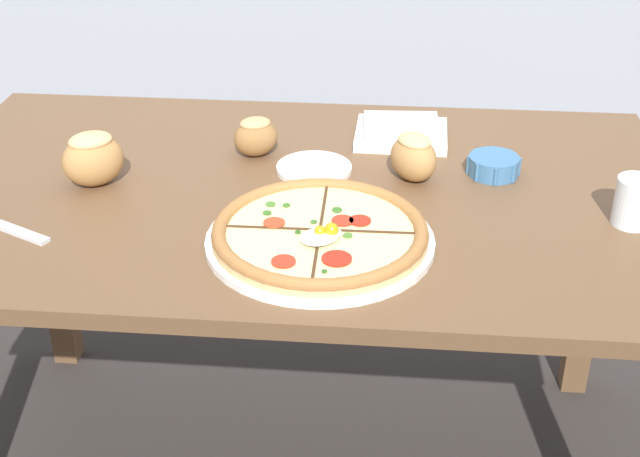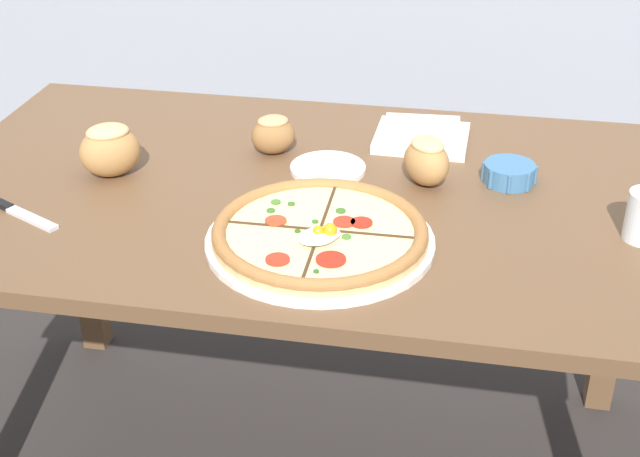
{
  "view_description": "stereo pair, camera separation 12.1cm",
  "coord_description": "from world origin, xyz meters",
  "px_view_note": "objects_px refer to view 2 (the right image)",
  "views": [
    {
      "loc": [
        0.18,
        -1.45,
        1.47
      ],
      "look_at": [
        0.06,
        -0.2,
        0.75
      ],
      "focal_mm": 50.0,
      "sensor_mm": 36.0,
      "label": 1
    },
    {
      "loc": [
        0.3,
        -1.44,
        1.47
      ],
      "look_at": [
        0.06,
        -0.2,
        0.75
      ],
      "focal_mm": 50.0,
      "sensor_mm": 36.0,
      "label": 2
    }
  ],
  "objects_px": {
    "dining_table": "(306,231)",
    "bread_piece_near": "(273,134)",
    "pizza": "(320,234)",
    "bread_piece_mid": "(110,149)",
    "side_saucer": "(328,168)",
    "ramekin_bowl": "(509,173)",
    "napkin_folded": "(422,135)",
    "knife_main": "(15,211)",
    "bread_piece_far": "(427,160)"
  },
  "relations": [
    {
      "from": "pizza",
      "to": "bread_piece_far",
      "type": "height_order",
      "value": "bread_piece_far"
    },
    {
      "from": "pizza",
      "to": "bread_piece_near",
      "type": "relative_size",
      "value": 3.5
    },
    {
      "from": "napkin_folded",
      "to": "bread_piece_mid",
      "type": "relative_size",
      "value": 1.33
    },
    {
      "from": "side_saucer",
      "to": "bread_piece_near",
      "type": "bearing_deg",
      "value": 153.28
    },
    {
      "from": "ramekin_bowl",
      "to": "side_saucer",
      "type": "height_order",
      "value": "ramekin_bowl"
    },
    {
      "from": "napkin_folded",
      "to": "dining_table",
      "type": "bearing_deg",
      "value": -128.58
    },
    {
      "from": "bread_piece_far",
      "to": "knife_main",
      "type": "xyz_separation_m",
      "value": [
        -0.7,
        -0.25,
        -0.04
      ]
    },
    {
      "from": "bread_piece_near",
      "to": "side_saucer",
      "type": "distance_m",
      "value": 0.14
    },
    {
      "from": "dining_table",
      "to": "bread_piece_near",
      "type": "xyz_separation_m",
      "value": [
        -0.09,
        0.14,
        0.13
      ]
    },
    {
      "from": "bread_piece_mid",
      "to": "bread_piece_far",
      "type": "xyz_separation_m",
      "value": [
        0.59,
        0.07,
        -0.01
      ]
    },
    {
      "from": "bread_piece_near",
      "to": "knife_main",
      "type": "height_order",
      "value": "bread_piece_near"
    },
    {
      "from": "ramekin_bowl",
      "to": "bread_piece_far",
      "type": "bearing_deg",
      "value": -167.67
    },
    {
      "from": "pizza",
      "to": "side_saucer",
      "type": "bearing_deg",
      "value": 97.51
    },
    {
      "from": "side_saucer",
      "to": "knife_main",
      "type": "bearing_deg",
      "value": -152.35
    },
    {
      "from": "napkin_folded",
      "to": "side_saucer",
      "type": "relative_size",
      "value": 1.31
    },
    {
      "from": "bread_piece_far",
      "to": "knife_main",
      "type": "bearing_deg",
      "value": -160.41
    },
    {
      "from": "bread_piece_mid",
      "to": "side_saucer",
      "type": "height_order",
      "value": "bread_piece_mid"
    },
    {
      "from": "pizza",
      "to": "knife_main",
      "type": "xyz_separation_m",
      "value": [
        -0.54,
        0.01,
        -0.02
      ]
    },
    {
      "from": "dining_table",
      "to": "bread_piece_mid",
      "type": "height_order",
      "value": "bread_piece_mid"
    },
    {
      "from": "dining_table",
      "to": "knife_main",
      "type": "distance_m",
      "value": 0.53
    },
    {
      "from": "napkin_folded",
      "to": "bread_piece_mid",
      "type": "height_order",
      "value": "bread_piece_mid"
    },
    {
      "from": "dining_table",
      "to": "knife_main",
      "type": "xyz_separation_m",
      "value": [
        -0.48,
        -0.19,
        0.1
      ]
    },
    {
      "from": "bread_piece_mid",
      "to": "side_saucer",
      "type": "distance_m",
      "value": 0.41
    },
    {
      "from": "bread_piece_far",
      "to": "side_saucer",
      "type": "distance_m",
      "value": 0.19
    },
    {
      "from": "dining_table",
      "to": "bread_piece_mid",
      "type": "relative_size",
      "value": 9.94
    },
    {
      "from": "knife_main",
      "to": "bread_piece_mid",
      "type": "bearing_deg",
      "value": 84.01
    },
    {
      "from": "pizza",
      "to": "ramekin_bowl",
      "type": "distance_m",
      "value": 0.42
    },
    {
      "from": "ramekin_bowl",
      "to": "napkin_folded",
      "type": "xyz_separation_m",
      "value": [
        -0.18,
        0.15,
        -0.0
      ]
    },
    {
      "from": "knife_main",
      "to": "bread_piece_far",
      "type": "bearing_deg",
      "value": 45.9
    },
    {
      "from": "dining_table",
      "to": "knife_main",
      "type": "height_order",
      "value": "knife_main"
    },
    {
      "from": "dining_table",
      "to": "napkin_folded",
      "type": "height_order",
      "value": "napkin_folded"
    },
    {
      "from": "knife_main",
      "to": "dining_table",
      "type": "bearing_deg",
      "value": 47.83
    },
    {
      "from": "dining_table",
      "to": "bread_piece_near",
      "type": "relative_size",
      "value": 13.11
    },
    {
      "from": "ramekin_bowl",
      "to": "side_saucer",
      "type": "distance_m",
      "value": 0.34
    },
    {
      "from": "dining_table",
      "to": "napkin_folded",
      "type": "relative_size",
      "value": 7.45
    },
    {
      "from": "pizza",
      "to": "side_saucer",
      "type": "height_order",
      "value": "pizza"
    },
    {
      "from": "dining_table",
      "to": "napkin_folded",
      "type": "xyz_separation_m",
      "value": [
        0.19,
        0.24,
        0.11
      ]
    },
    {
      "from": "ramekin_bowl",
      "to": "knife_main",
      "type": "relative_size",
      "value": 0.53
    },
    {
      "from": "bread_piece_far",
      "to": "side_saucer",
      "type": "relative_size",
      "value": 0.88
    },
    {
      "from": "ramekin_bowl",
      "to": "bread_piece_far",
      "type": "xyz_separation_m",
      "value": [
        -0.15,
        -0.03,
        0.03
      ]
    },
    {
      "from": "bread_piece_near",
      "to": "side_saucer",
      "type": "height_order",
      "value": "bread_piece_near"
    },
    {
      "from": "napkin_folded",
      "to": "bread_piece_far",
      "type": "xyz_separation_m",
      "value": [
        0.02,
        -0.18,
        0.03
      ]
    },
    {
      "from": "napkin_folded",
      "to": "knife_main",
      "type": "bearing_deg",
      "value": -147.35
    },
    {
      "from": "pizza",
      "to": "bread_piece_mid",
      "type": "height_order",
      "value": "bread_piece_mid"
    },
    {
      "from": "bread_piece_near",
      "to": "side_saucer",
      "type": "relative_size",
      "value": 0.75
    },
    {
      "from": "ramekin_bowl",
      "to": "bread_piece_near",
      "type": "bearing_deg",
      "value": 174.28
    },
    {
      "from": "napkin_folded",
      "to": "bread_piece_mid",
      "type": "bearing_deg",
      "value": -155.44
    },
    {
      "from": "napkin_folded",
      "to": "bread_piece_far",
      "type": "relative_size",
      "value": 1.5
    },
    {
      "from": "bread_piece_mid",
      "to": "bread_piece_far",
      "type": "bearing_deg",
      "value": 7.19
    },
    {
      "from": "bread_piece_far",
      "to": "side_saucer",
      "type": "xyz_separation_m",
      "value": [
        -0.19,
        0.02,
        -0.04
      ]
    }
  ]
}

